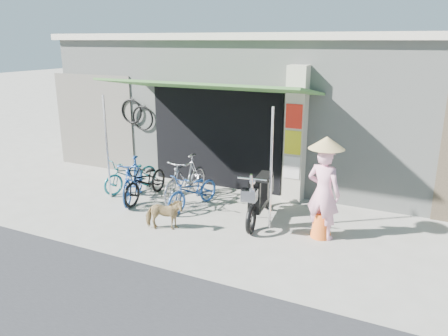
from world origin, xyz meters
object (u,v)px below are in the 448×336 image
at_px(bike_blue, 133,180).
at_px(moped, 260,196).
at_px(bike_navy, 193,191).
at_px(nun, 324,189).
at_px(bike_teal, 131,175).
at_px(street_dog, 164,214).
at_px(bike_silver, 186,179).
at_px(bike_black, 146,181).

height_order(bike_blue, moped, moped).
bearing_deg(bike_navy, nun, 7.75).
height_order(bike_teal, street_dog, bike_teal).
distance_m(bike_blue, street_dog, 1.87).
height_order(street_dog, nun, nun).
bearing_deg(moped, bike_silver, 164.51).
xyz_separation_m(bike_teal, moped, (3.43, -0.29, 0.10)).
xyz_separation_m(bike_teal, street_dog, (1.98, -1.58, -0.08)).
xyz_separation_m(bike_black, bike_navy, (1.24, -0.00, -0.04)).
bearing_deg(bike_blue, nun, -22.79).
bearing_deg(nun, bike_navy, 7.80).
bearing_deg(bike_blue, moped, -17.54).
height_order(bike_silver, moped, moped).
bearing_deg(bike_navy, bike_silver, 151.46).
relative_size(bike_navy, street_dog, 2.03).
bearing_deg(bike_teal, moped, 11.88).
height_order(bike_silver, street_dog, bike_silver).
xyz_separation_m(bike_blue, nun, (4.31, -0.07, 0.45)).
height_order(bike_blue, bike_navy, bike_blue).
relative_size(bike_black, street_dog, 2.22).
height_order(bike_silver, bike_navy, bike_silver).
bearing_deg(bike_teal, bike_black, -10.45).
bearing_deg(moped, bike_teal, 167.51).
bearing_deg(street_dog, nun, -94.70).
height_order(street_dog, moped, moped).
bearing_deg(nun, moped, -0.14).
relative_size(bike_black, nun, 0.87).
bearing_deg(bike_black, moped, -1.84).
bearing_deg(bike_teal, bike_silver, 15.58).
xyz_separation_m(bike_teal, bike_black, (0.68, -0.35, 0.04)).
distance_m(bike_silver, moped, 1.91).
bearing_deg(bike_navy, bike_teal, -177.99).
height_order(bike_black, nun, nun).
bearing_deg(street_dog, bike_blue, 30.73).
distance_m(bike_black, bike_navy, 1.24).
bearing_deg(bike_silver, bike_blue, -154.18).
relative_size(bike_teal, moped, 0.79).
relative_size(bike_black, bike_navy, 1.09).
relative_size(street_dog, moped, 0.39).
distance_m(bike_black, nun, 4.11).
bearing_deg(bike_navy, bike_black, -167.76).
height_order(bike_black, bike_navy, bike_black).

